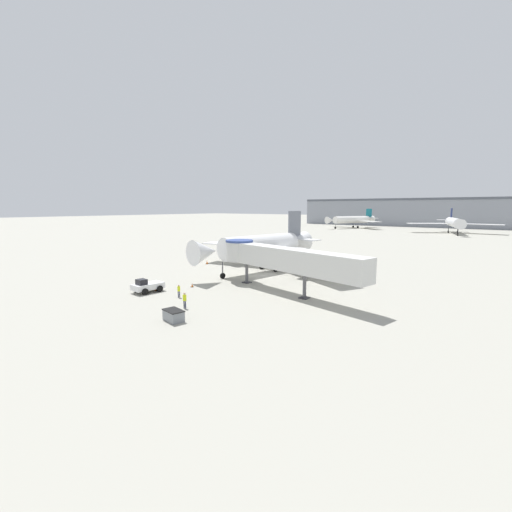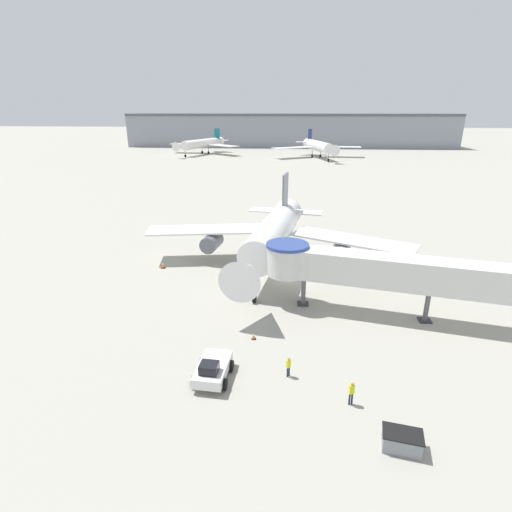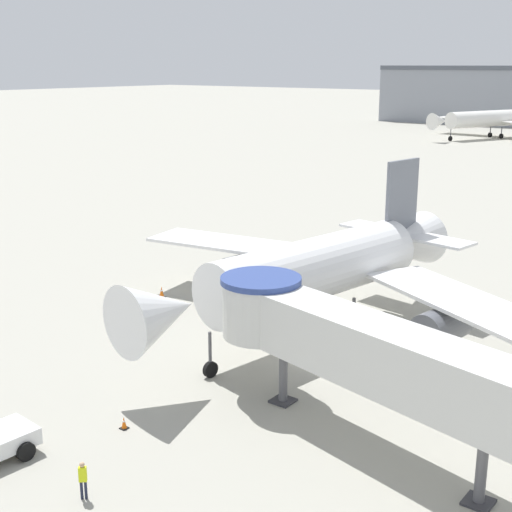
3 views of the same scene
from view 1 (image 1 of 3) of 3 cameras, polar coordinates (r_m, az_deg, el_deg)
name	(u,v)px [view 1 (image 1 of 3)]	position (r m, az deg, el deg)	size (l,w,h in m)	color
ground_plane	(263,276)	(55.70, 1.21, -3.27)	(800.00, 800.00, 0.00)	#9E9B8E
main_airplane	(263,246)	(58.61, 1.16, 1.60)	(32.89, 25.76, 10.32)	white
jet_bridge	(278,258)	(44.75, 3.70, -0.25)	(23.52, 7.96, 6.19)	silver
pushback_tug_white	(147,286)	(47.01, -17.69, -4.77)	(2.69, 4.04, 1.84)	silver
service_container_gray	(174,315)	(34.80, -13.58, -9.60)	(2.45, 1.78, 1.11)	gray
traffic_cone_near_nose	(192,285)	(48.56, -10.60, -4.78)	(0.36, 0.36, 0.60)	black
traffic_cone_port_wing	(207,262)	(67.50, -8.16, -1.00)	(0.50, 0.50, 0.82)	black
traffic_cone_apron_front	(156,288)	(47.55, -16.31, -5.17)	(0.44, 0.44, 0.72)	black
ground_crew_marshaller	(185,299)	(38.54, -11.81, -7.08)	(0.39, 0.30, 1.78)	#1E2338
ground_crew_wing_walker	(179,290)	(43.22, -12.74, -5.57)	(0.35, 0.34, 1.61)	#1E2338
background_jet_teal_tail	(353,220)	(188.13, 15.83, 5.85)	(31.51, 32.06, 10.16)	white
background_jet_navy_tail	(454,223)	(166.07, 30.16, 4.85)	(35.61, 33.00, 10.53)	white
terminal_building	(446,212)	(221.49, 29.15, 6.36)	(162.64, 27.93, 16.06)	gray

